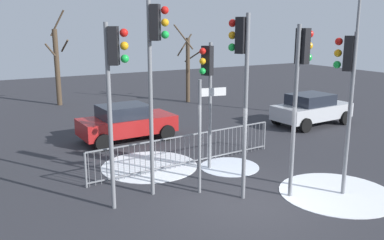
% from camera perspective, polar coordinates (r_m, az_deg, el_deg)
% --- Properties ---
extents(ground_plane, '(60.00, 60.00, 0.00)m').
position_cam_1_polar(ground_plane, '(11.25, 7.69, -11.16)').
color(ground_plane, '#2D2D33').
extents(traffic_light_foreground_right, '(0.52, 0.42, 4.66)m').
position_cam_1_polar(traffic_light_foreground_right, '(10.04, -10.75, 6.06)').
color(traffic_light_foreground_right, slate).
rests_on(traffic_light_foreground_right, ground).
extents(traffic_light_mid_right, '(0.48, 0.45, 5.20)m').
position_cam_1_polar(traffic_light_mid_right, '(10.74, -5.17, 8.71)').
color(traffic_light_mid_right, slate).
rests_on(traffic_light_mid_right, ground).
extents(traffic_light_rear_right, '(0.44, 0.49, 4.42)m').
position_cam_1_polar(traffic_light_rear_right, '(11.58, 20.65, 5.50)').
color(traffic_light_rear_right, slate).
rests_on(traffic_light_rear_right, ground).
extents(traffic_light_mid_left, '(0.54, 0.39, 4.07)m').
position_cam_1_polar(traffic_light_mid_left, '(12.81, 2.16, 5.83)').
color(traffic_light_mid_left, slate).
rests_on(traffic_light_mid_left, ground).
extents(traffic_light_foreground_left, '(0.42, 0.51, 4.88)m').
position_cam_1_polar(traffic_light_foreground_left, '(10.62, 6.88, 7.43)').
color(traffic_light_foreground_left, slate).
rests_on(traffic_light_foreground_left, ground).
extents(traffic_light_rear_left, '(0.57, 0.34, 4.61)m').
position_cam_1_polar(traffic_light_rear_left, '(11.07, 14.77, 6.32)').
color(traffic_light_rear_left, slate).
rests_on(traffic_light_rear_left, ground).
extents(direction_sign_post, '(0.78, 0.21, 3.19)m').
position_cam_1_polar(direction_sign_post, '(11.19, 1.36, -1.51)').
color(direction_sign_post, slate).
rests_on(direction_sign_post, ground).
extents(pedestrian_guard_railing, '(6.97, 0.54, 1.07)m').
position_cam_1_polar(pedestrian_guard_railing, '(13.67, -0.67, -4.14)').
color(pedestrian_guard_railing, slate).
rests_on(pedestrian_guard_railing, ground).
extents(car_red_far, '(3.87, 2.07, 1.47)m').
position_cam_1_polar(car_red_far, '(16.81, -9.06, -0.27)').
color(car_red_far, maroon).
rests_on(car_red_far, ground).
extents(car_silver_trailing, '(3.89, 2.11, 1.47)m').
position_cam_1_polar(car_silver_trailing, '(20.02, 16.21, 1.52)').
color(car_silver_trailing, '#B2B5BA').
rests_on(car_silver_trailing, ground).
extents(street_lamp, '(0.36, 0.36, 7.23)m').
position_cam_1_polar(street_lamp, '(21.57, 21.90, 11.59)').
color(street_lamp, slate).
rests_on(street_lamp, ground).
extents(bare_tree_left, '(2.01, 2.00, 4.62)m').
position_cam_1_polar(bare_tree_left, '(24.90, -0.57, 7.37)').
color(bare_tree_left, '#473828').
rests_on(bare_tree_left, ground).
extents(bare_tree_centre, '(1.25, 1.24, 5.42)m').
position_cam_1_polar(bare_tree_centre, '(25.08, -18.15, 7.28)').
color(bare_tree_centre, '#473828').
rests_on(bare_tree_centre, ground).
extents(snow_patch_kerb, '(3.17, 3.17, 0.01)m').
position_cam_1_polar(snow_patch_kerb, '(12.35, 19.40, -9.53)').
color(snow_patch_kerb, white).
rests_on(snow_patch_kerb, ground).
extents(snow_patch_island, '(3.18, 3.18, 0.01)m').
position_cam_1_polar(snow_patch_island, '(13.86, -5.91, -6.34)').
color(snow_patch_island, white).
rests_on(snow_patch_island, ground).
extents(snow_patch_verge, '(1.95, 1.95, 0.01)m').
position_cam_1_polar(snow_patch_verge, '(13.77, 5.21, -6.45)').
color(snow_patch_verge, silver).
rests_on(snow_patch_verge, ground).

